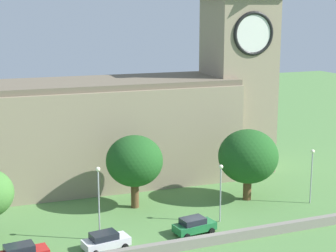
{
  "coord_description": "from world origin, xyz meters",
  "views": [
    {
      "loc": [
        -21.19,
        -45.71,
        21.54
      ],
      "look_at": [
        0.1,
        8.03,
        9.22
      ],
      "focal_mm": 59.25,
      "sensor_mm": 36.0,
      "label": 1
    }
  ],
  "objects": [
    {
      "name": "tree_riverside_west",
      "position": [
        -3.23,
        9.52,
        5.27
      ],
      "size": [
        6.21,
        6.21,
        8.11
      ],
      "color": "brown",
      "rests_on": "ground"
    },
    {
      "name": "streetlamp_central",
      "position": [
        3.57,
        2.28,
        4.15
      ],
      "size": [
        0.44,
        0.44,
        6.09
      ],
      "color": "#9EA0A5",
      "rests_on": "ground"
    },
    {
      "name": "ground_plane",
      "position": [
        0.0,
        15.0,
        0.0
      ],
      "size": [
        200.0,
        200.0,
        0.0
      ],
      "primitive_type": "plane",
      "color": "#517F42"
    },
    {
      "name": "streetlamp_west_mid",
      "position": [
        -9.11,
        2.39,
        4.79
      ],
      "size": [
        0.44,
        0.44,
        7.19
      ],
      "color": "#9EA0A5",
      "rests_on": "ground"
    },
    {
      "name": "church",
      "position": [
        1.28,
        19.77,
        8.58
      ],
      "size": [
        39.69,
        12.72,
        27.9
      ],
      "color": "gray",
      "rests_on": "ground"
    },
    {
      "name": "car_green",
      "position": [
        -0.17,
        0.47,
        0.83
      ],
      "size": [
        4.35,
        2.58,
        1.63
      ],
      "color": "#1E6B38",
      "rests_on": "ground"
    },
    {
      "name": "tree_riverside_east",
      "position": [
        9.55,
        7.24,
        5.09
      ],
      "size": [
        6.81,
        6.81,
        8.19
      ],
      "color": "brown",
      "rests_on": "ground"
    },
    {
      "name": "streetlamp_east_mid",
      "position": [
        15.54,
        3.51,
        4.24
      ],
      "size": [
        0.44,
        0.44,
        6.24
      ],
      "color": "#9EA0A5",
      "rests_on": "ground"
    },
    {
      "name": "quay_barrier",
      "position": [
        0.0,
        -2.47,
        0.48
      ],
      "size": [
        44.13,
        0.7,
        0.95
      ],
      "primitive_type": "cube",
      "color": "gray",
      "rests_on": "ground"
    },
    {
      "name": "car_white",
      "position": [
        -9.16,
        0.09,
        0.84
      ],
      "size": [
        4.47,
        2.66,
        1.66
      ],
      "color": "silver",
      "rests_on": "ground"
    }
  ]
}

